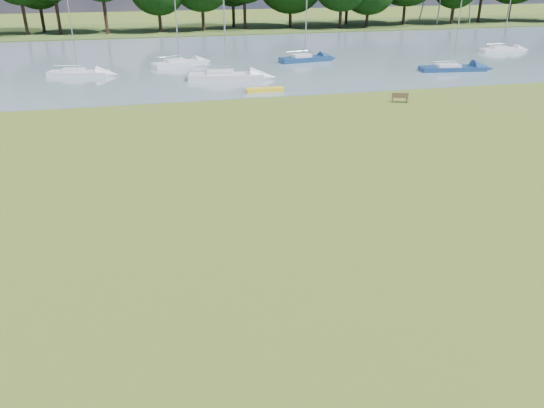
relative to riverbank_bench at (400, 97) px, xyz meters
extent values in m
plane|color=olive|center=(-14.29, -17.93, -0.40)|extent=(220.00, 220.00, 0.00)
cube|color=slate|center=(-14.29, 24.07, -0.40)|extent=(220.00, 40.00, 0.10)
cube|color=#4C6626|center=(-14.29, 54.07, -0.40)|extent=(220.00, 20.00, 0.40)
cube|color=brown|center=(-0.51, 0.25, -0.20)|extent=(0.20, 0.39, 0.40)
cube|color=brown|center=(0.55, -0.14, -0.20)|extent=(0.20, 0.39, 0.40)
cube|color=brown|center=(0.02, 0.05, 0.00)|extent=(1.35, 0.82, 0.04)
cube|color=brown|center=(-0.04, -0.11, 0.20)|extent=(1.23, 0.49, 0.39)
cube|color=yellow|center=(-9.65, 6.07, -0.19)|extent=(3.28, 0.84, 0.33)
cylinder|color=black|center=(-37.29, 50.07, 1.85)|extent=(0.54, 0.54, 4.10)
cylinder|color=black|center=(-30.29, 50.07, 2.00)|extent=(0.54, 0.54, 4.41)
cylinder|color=black|center=(-23.29, 50.07, 1.54)|extent=(0.54, 0.54, 3.48)
cylinder|color=black|center=(-16.29, 50.07, 1.69)|extent=(0.54, 0.54, 3.79)
cylinder|color=black|center=(-9.29, 50.07, 1.85)|extent=(0.54, 0.54, 4.10)
cylinder|color=black|center=(-2.29, 50.07, 2.00)|extent=(0.54, 0.54, 4.41)
cylinder|color=black|center=(4.71, 50.07, 1.54)|extent=(0.54, 0.54, 3.48)
cylinder|color=black|center=(11.71, 50.07, 1.69)|extent=(0.54, 0.54, 3.79)
cylinder|color=black|center=(18.71, 50.07, 1.85)|extent=(0.54, 0.54, 4.10)
cylinder|color=black|center=(25.71, 50.07, 2.00)|extent=(0.54, 0.54, 4.41)
cylinder|color=black|center=(32.71, 50.07, 1.54)|extent=(0.54, 0.54, 3.48)
cylinder|color=black|center=(39.71, 50.07, 1.69)|extent=(0.54, 0.54, 3.79)
cylinder|color=black|center=(46.71, 50.07, 1.85)|extent=(0.54, 0.54, 4.10)
cube|color=silver|center=(-25.95, 17.09, -0.04)|extent=(6.02, 3.00, 0.62)
cube|color=silver|center=(-26.40, 17.21, 0.33)|extent=(2.28, 1.74, 0.40)
cylinder|color=#A5A8AD|center=(-25.95, 17.09, 3.69)|extent=(0.11, 0.11, 7.20)
cube|color=navy|center=(11.14, 11.02, -0.05)|extent=(6.81, 2.63, 0.61)
cube|color=silver|center=(10.62, 11.08, 0.32)|extent=(2.48, 1.73, 0.39)
cylinder|color=#A5A8AD|center=(11.14, 11.02, 3.52)|extent=(0.10, 0.10, 6.89)
cube|color=silver|center=(23.79, 20.87, -0.04)|extent=(5.54, 1.66, 0.63)
cube|color=silver|center=(23.35, 20.88, 0.34)|extent=(1.95, 1.25, 0.40)
cylinder|color=#A5A8AD|center=(23.79, 20.87, 3.47)|extent=(0.11, 0.11, 6.76)
cube|color=silver|center=(-12.11, 11.93, 0.04)|extent=(7.28, 3.29, 0.79)
cube|color=silver|center=(-12.66, 12.04, 0.52)|extent=(2.71, 1.99, 0.51)
cylinder|color=#A5A8AD|center=(-12.11, 11.93, 5.23)|extent=(0.14, 0.14, 10.03)
cube|color=navy|center=(-1.98, 19.76, 0.02)|extent=(6.06, 2.62, 0.75)
cube|color=silver|center=(-2.44, 19.68, 0.47)|extent=(2.24, 1.62, 0.48)
cylinder|color=#A5A8AD|center=(-1.98, 19.76, 3.87)|extent=(0.13, 0.13, 7.38)
cube|color=silver|center=(-15.92, 20.14, 0.01)|extent=(6.01, 3.68, 0.72)
cube|color=silver|center=(-16.35, 19.97, 0.44)|extent=(2.37, 1.95, 0.46)
cylinder|color=#A5A8AD|center=(-15.92, 20.14, 3.85)|extent=(0.12, 0.12, 7.38)
camera|label=1|loc=(-19.54, -38.37, 9.85)|focal=35.00mm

